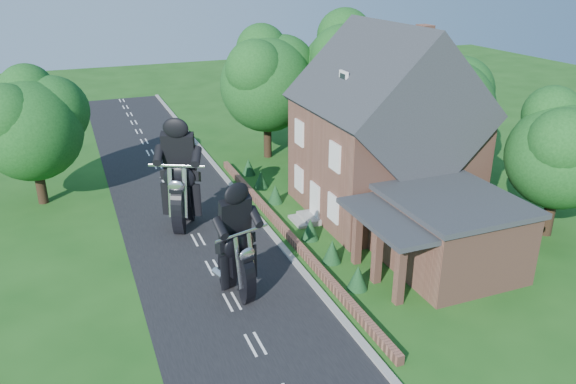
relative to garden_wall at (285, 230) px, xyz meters
name	(u,v)px	position (x,y,z in m)	size (l,w,h in m)	color
ground	(232,302)	(-4.30, -5.00, -0.20)	(120.00, 120.00, 0.00)	#194814
road	(232,302)	(-4.30, -5.00, -0.19)	(7.00, 80.00, 0.02)	black
kerb	(313,283)	(-0.65, -5.00, -0.14)	(0.30, 80.00, 0.12)	gray
garden_wall	(285,230)	(0.00, 0.00, 0.00)	(0.30, 22.00, 0.40)	brown
house	(384,135)	(6.19, 1.00, 4.14)	(9.54, 8.64, 10.24)	brown
annex	(447,232)	(5.57, -5.80, 1.57)	(7.05, 5.94, 3.44)	brown
tree_annex_side	(566,146)	(12.83, -4.90, 4.49)	(5.64, 5.20, 7.48)	black
tree_house_right	(451,100)	(12.35, 3.62, 4.99)	(6.51, 6.00, 8.40)	black
tree_behind_house	(357,65)	(9.88, 11.14, 6.03)	(7.81, 7.20, 10.08)	black
tree_behind_left	(272,76)	(3.86, 12.13, 5.53)	(6.94, 6.40, 9.16)	black
tree_far_road	(37,121)	(-11.16, 9.11, 4.64)	(6.08, 5.60, 7.84)	black
shrub_a	(358,277)	(1.00, -6.00, 0.35)	(0.90, 0.90, 1.10)	#103317
shrub_b	(332,251)	(1.00, -3.50, 0.35)	(0.90, 0.90, 1.10)	#103317
shrub_c	(310,229)	(1.00, -1.00, 0.35)	(0.90, 0.90, 1.10)	#103317
shrub_d	(275,194)	(1.00, 4.00, 0.35)	(0.90, 0.90, 1.10)	#103317
shrub_e	(261,179)	(1.00, 6.50, 0.35)	(0.90, 0.90, 1.10)	#103317
shrub_f	(249,167)	(1.00, 9.00, 0.35)	(0.90, 0.90, 1.10)	#103317
motorcycle_lead	(237,280)	(-3.93, -4.66, 0.57)	(0.42, 1.66, 1.54)	black
motorcycle_follow	(183,212)	(-4.62, 2.70, 0.70)	(0.49, 1.93, 1.79)	black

